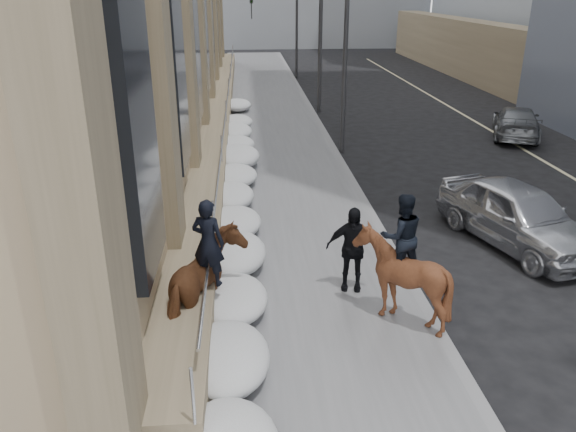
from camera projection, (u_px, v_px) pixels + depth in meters
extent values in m
plane|color=black|center=(311.00, 376.00, 9.78)|extent=(140.00, 140.00, 0.00)
cube|color=#5A5A5D|center=(277.00, 185.00, 18.98)|extent=(5.00, 80.00, 0.12)
cube|color=slate|center=(353.00, 183.00, 19.17)|extent=(0.24, 80.00, 0.12)
cube|color=#BFB78C|center=(574.00, 178.00, 19.76)|extent=(0.15, 70.00, 0.01)
cube|color=brown|center=(219.00, 113.00, 27.88)|extent=(1.10, 44.00, 0.90)
cylinder|color=silver|center=(228.00, 94.00, 27.57)|extent=(0.06, 42.00, 0.06)
cube|color=black|center=(195.00, 55.00, 20.05)|extent=(0.20, 2.20, 4.50)
cylinder|color=#2D2D30|center=(345.00, 51.00, 21.38)|extent=(0.18, 0.18, 8.00)
cylinder|color=#2D2D30|center=(297.00, 21.00, 39.81)|extent=(0.18, 0.18, 8.00)
cylinder|color=#2D2D30|center=(320.00, 54.00, 29.14)|extent=(0.20, 0.20, 6.00)
imported|color=black|center=(252.00, 7.00, 28.01)|extent=(0.18, 0.22, 1.10)
ellipsoid|color=silver|center=(226.00, 358.00, 9.50)|extent=(1.50, 2.10, 0.68)
ellipsoid|color=silver|center=(232.00, 253.00, 13.18)|extent=(1.60, 2.20, 0.72)
ellipsoid|color=silver|center=(231.00, 196.00, 16.88)|extent=(1.40, 2.00, 0.64)
ellipsoid|color=silver|center=(237.00, 156.00, 20.56)|extent=(1.70, 2.30, 0.76)
ellipsoid|color=silver|center=(235.00, 132.00, 24.26)|extent=(1.50, 2.10, 0.66)
imported|color=#522E18|center=(206.00, 285.00, 10.63)|extent=(1.70, 2.41, 1.86)
imported|color=black|center=(204.00, 243.00, 10.46)|extent=(0.73, 0.60, 1.73)
imported|color=#482514|center=(400.00, 277.00, 10.90)|extent=(1.68, 1.85, 1.87)
imported|color=black|center=(401.00, 236.00, 10.73)|extent=(0.90, 0.74, 1.72)
imported|color=black|center=(352.00, 249.00, 12.04)|extent=(1.18, 0.69, 1.90)
imported|color=silver|center=(518.00, 215.00, 14.47)|extent=(3.28, 5.21, 1.65)
imported|color=slate|center=(516.00, 122.00, 24.94)|extent=(3.52, 5.03, 1.35)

